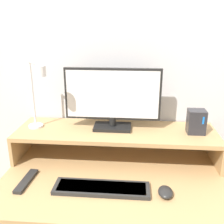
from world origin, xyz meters
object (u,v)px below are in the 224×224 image
at_px(monitor, 113,98).
at_px(router_dock, 196,122).
at_px(keyboard, 102,188).
at_px(remote_control, 26,181).
at_px(desk_lamp, 37,93).
at_px(mouse, 165,192).

xyz_separation_m(monitor, router_dock, (0.45, -0.02, -0.11)).
xyz_separation_m(router_dock, keyboard, (-0.47, -0.32, -0.22)).
relative_size(router_dock, remote_control, 0.66).
bearing_deg(keyboard, desk_lamp, 144.01).
height_order(desk_lamp, router_dock, desk_lamp).
bearing_deg(mouse, keyboard, 177.24).
height_order(desk_lamp, remote_control, desk_lamp).
bearing_deg(remote_control, monitor, 39.08).
bearing_deg(mouse, remote_control, 176.30).
relative_size(desk_lamp, remote_control, 1.94).
height_order(mouse, remote_control, mouse).
height_order(monitor, desk_lamp, desk_lamp).
xyz_separation_m(desk_lamp, router_dock, (0.84, 0.05, -0.15)).
xyz_separation_m(desk_lamp, keyboard, (0.37, -0.27, -0.37)).
bearing_deg(monitor, remote_control, -140.92).
height_order(keyboard, remote_control, keyboard).
bearing_deg(monitor, router_dock, -2.95).
bearing_deg(desk_lamp, monitor, 11.38).
relative_size(keyboard, remote_control, 2.26).
bearing_deg(keyboard, router_dock, 34.32).
distance_m(keyboard, remote_control, 0.37).
distance_m(keyboard, mouse, 0.29).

